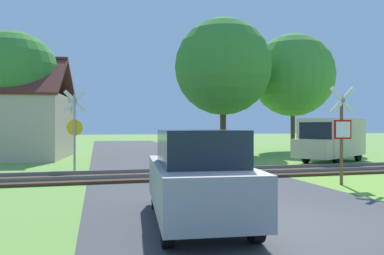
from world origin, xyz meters
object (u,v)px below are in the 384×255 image
object	(u,v)px
tree_far	(293,75)
mail_truck	(331,138)
crossing_sign_far	(75,125)
house	(6,124)
stop_sign_near	(342,130)
tree_left	(14,77)
tree_right	(223,67)
parked_car	(197,176)

from	to	relation	value
tree_far	mail_truck	distance (m)	10.56
crossing_sign_far	house	world-z (taller)	house
stop_sign_near	tree_left	distance (m)	17.76
tree_right	tree_left	bearing A→B (deg)	-174.97
stop_sign_near	tree_left	size ratio (longest dim) A/B	0.43
house	tree_far	distance (m)	20.10
tree_far	parked_car	world-z (taller)	tree_far
tree_right	tree_left	distance (m)	12.99
tree_left	parked_car	distance (m)	17.72
crossing_sign_far	mail_truck	xyz separation A→B (m)	(12.49, 1.14, -0.64)
tree_right	mail_truck	distance (m)	9.29
crossing_sign_far	parked_car	xyz separation A→B (m)	(2.71, -8.74, -0.99)
tree_left	mail_truck	size ratio (longest dim) A/B	1.41
tree_left	tree_right	bearing A→B (deg)	5.03
crossing_sign_far	tree_far	size ratio (longest dim) A/B	0.37
stop_sign_near	tree_far	distance (m)	17.63
parked_car	crossing_sign_far	bearing A→B (deg)	112.46
stop_sign_near	parked_car	xyz separation A→B (m)	(-5.61, -3.34, -0.83)
house	tree_right	world-z (taller)	tree_right
tree_left	tree_far	distance (m)	19.36
crossing_sign_far	tree_right	world-z (taller)	tree_right
parked_car	tree_left	bearing A→B (deg)	116.94
house	tree_left	size ratio (longest dim) A/B	1.02
crossing_sign_far	house	distance (m)	8.70
stop_sign_near	mail_truck	bearing A→B (deg)	-120.28
stop_sign_near	crossing_sign_far	xyz separation A→B (m)	(-8.32, 5.41, 0.16)
tree_right	crossing_sign_far	bearing A→B (deg)	-137.30
crossing_sign_far	parked_car	bearing A→B (deg)	-66.62
stop_sign_near	parked_car	distance (m)	6.58
tree_right	parked_car	xyz separation A→B (m)	(-6.47, -17.22, -4.99)
tree_far	house	bearing A→B (deg)	-172.50
tree_right	mail_truck	world-z (taller)	tree_right
tree_right	tree_far	xyz separation A→B (m)	(6.24, 1.75, -0.13)
tree_right	tree_far	bearing A→B (deg)	15.64
house	tree_left	world-z (taller)	tree_left
tree_far	stop_sign_near	bearing A→B (deg)	-114.43
house	tree_far	world-z (taller)	tree_far
house	mail_truck	bearing A→B (deg)	-15.50
stop_sign_near	tree_far	world-z (taller)	tree_far
mail_truck	parked_car	xyz separation A→B (m)	(-9.78, -9.88, -0.34)
house	mail_truck	size ratio (longest dim) A/B	1.44
stop_sign_near	tree_right	size ratio (longest dim) A/B	0.34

